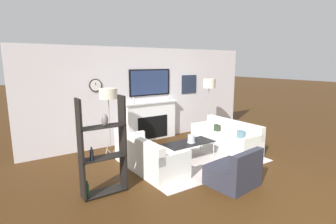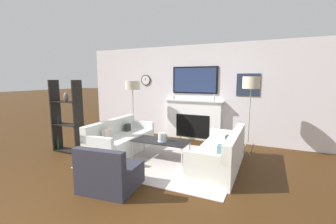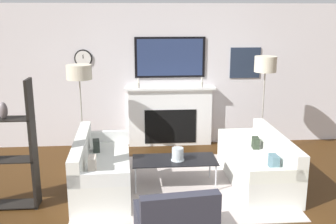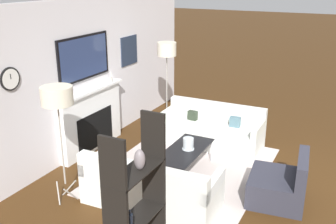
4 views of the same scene
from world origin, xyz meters
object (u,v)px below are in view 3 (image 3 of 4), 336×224
(couch_right, at_px, (259,165))
(shelf_unit, at_px, (3,148))
(couch_left, at_px, (100,170))
(hurricane_candle, at_px, (178,155))
(floor_lamp_left, at_px, (79,73))
(coffee_table, at_px, (175,161))
(floor_lamp_right, at_px, (265,66))

(couch_right, height_order, shelf_unit, shelf_unit)
(couch_left, height_order, couch_right, couch_left)
(hurricane_candle, xyz_separation_m, floor_lamp_left, (-1.54, 1.22, 1.04))
(couch_right, height_order, coffee_table, couch_right)
(floor_lamp_left, height_order, shelf_unit, shelf_unit)
(coffee_table, relative_size, floor_lamp_right, 0.69)
(floor_lamp_right, bearing_deg, shelf_unit, -157.26)
(floor_lamp_left, relative_size, shelf_unit, 0.98)
(coffee_table, height_order, floor_lamp_right, floor_lamp_right)
(coffee_table, relative_size, floor_lamp_left, 0.73)
(coffee_table, xyz_separation_m, floor_lamp_left, (-1.50, 1.18, 1.15))
(couch_left, relative_size, floor_lamp_left, 1.12)
(hurricane_candle, bearing_deg, couch_left, 176.70)
(hurricane_candle, bearing_deg, shelf_unit, -169.24)
(floor_lamp_left, distance_m, floor_lamp_right, 3.18)
(floor_lamp_right, height_order, shelf_unit, floor_lamp_right)
(shelf_unit, bearing_deg, coffee_table, 11.90)
(couch_left, relative_size, shelf_unit, 1.10)
(floor_lamp_right, bearing_deg, floor_lamp_left, 180.00)
(coffee_table, height_order, hurricane_candle, hurricane_candle)
(coffee_table, bearing_deg, floor_lamp_right, 35.01)
(floor_lamp_left, xyz_separation_m, floor_lamp_right, (3.18, -0.00, 0.10))
(hurricane_candle, distance_m, shelf_unit, 2.38)
(hurricane_candle, height_order, shelf_unit, shelf_unit)
(couch_right, height_order, floor_lamp_left, floor_lamp_left)
(coffee_table, xyz_separation_m, shelf_unit, (-2.27, -0.48, 0.44))
(couch_left, bearing_deg, shelf_unit, -156.67)
(floor_lamp_right, xyz_separation_m, shelf_unit, (-3.96, -1.66, -0.81))
(shelf_unit, bearing_deg, hurricane_candle, 10.76)
(couch_right, distance_m, floor_lamp_right, 1.83)
(floor_lamp_right, bearing_deg, couch_left, -157.50)
(floor_lamp_left, bearing_deg, floor_lamp_right, -0.00)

